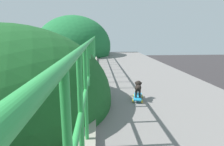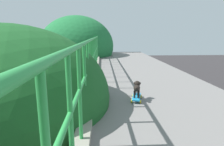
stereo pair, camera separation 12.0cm
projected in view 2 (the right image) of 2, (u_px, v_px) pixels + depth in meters
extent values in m
cylinder|color=green|center=(71.00, 120.00, 1.48)|extent=(0.04, 0.04, 1.09)
cylinder|color=green|center=(80.00, 95.00, 2.08)|extent=(0.04, 0.04, 1.09)
cylinder|color=green|center=(85.00, 81.00, 2.69)|extent=(0.04, 0.04, 1.09)
cylinder|color=green|center=(88.00, 72.00, 3.30)|extent=(0.04, 0.04, 1.09)
cylinder|color=green|center=(90.00, 67.00, 3.91)|extent=(0.04, 0.04, 1.09)
cylinder|color=green|center=(92.00, 62.00, 4.51)|extent=(0.04, 0.04, 1.09)
cylinder|color=green|center=(93.00, 59.00, 5.12)|extent=(0.04, 0.04, 1.09)
cylinder|color=green|center=(94.00, 56.00, 5.73)|extent=(0.04, 0.04, 1.09)
cylinder|color=green|center=(95.00, 54.00, 6.33)|extent=(0.04, 0.04, 1.09)
cylinder|color=green|center=(95.00, 52.00, 6.94)|extent=(0.04, 0.04, 1.09)
cylinder|color=green|center=(96.00, 51.00, 7.55)|extent=(0.04, 0.04, 1.09)
cylinder|color=green|center=(96.00, 50.00, 8.15)|extent=(0.04, 0.04, 1.09)
cylinder|color=green|center=(97.00, 49.00, 8.76)|extent=(0.04, 0.04, 1.09)
cylinder|color=green|center=(97.00, 48.00, 9.37)|extent=(0.04, 0.04, 1.09)
cylinder|color=green|center=(97.00, 47.00, 9.98)|extent=(0.04, 0.04, 1.09)
cylinder|color=green|center=(98.00, 46.00, 10.58)|extent=(0.04, 0.04, 1.09)
cylinder|color=green|center=(98.00, 46.00, 11.19)|extent=(0.04, 0.04, 1.09)
cylinder|color=green|center=(98.00, 45.00, 11.80)|extent=(0.04, 0.04, 1.09)
cylinder|color=green|center=(98.00, 44.00, 12.40)|extent=(0.04, 0.04, 1.09)
cylinder|color=green|center=(98.00, 44.00, 13.01)|extent=(0.04, 0.04, 1.09)
cylinder|color=black|center=(0.00, 133.00, 12.43)|extent=(0.18, 0.69, 0.69)
cube|color=red|center=(42.00, 73.00, 25.22)|extent=(2.48, 10.18, 2.73)
cube|color=black|center=(42.00, 70.00, 25.12)|extent=(2.50, 9.36, 0.70)
cylinder|color=black|center=(58.00, 76.00, 29.01)|extent=(0.28, 0.96, 0.96)
cylinder|color=black|center=(42.00, 76.00, 28.88)|extent=(0.28, 0.96, 0.96)
cylinder|color=black|center=(46.00, 87.00, 22.79)|extent=(0.28, 0.96, 0.96)
cylinder|color=black|center=(26.00, 87.00, 22.67)|extent=(0.28, 0.96, 0.96)
ellipsoid|color=#1B5624|center=(8.00, 99.00, 3.63)|extent=(4.00, 4.00, 2.90)
cylinder|color=brown|center=(79.00, 100.00, 12.78)|extent=(0.46, 0.46, 4.80)
ellipsoid|color=#1F6B36|center=(77.00, 46.00, 12.02)|extent=(4.72, 4.72, 3.89)
cylinder|color=#4D331F|center=(89.00, 71.00, 22.33)|extent=(0.47, 0.47, 5.06)
ellipsoid|color=#2D7C38|center=(88.00, 40.00, 21.57)|extent=(4.27, 4.27, 4.11)
cube|color=#1E93CD|center=(136.00, 97.00, 3.82)|extent=(0.27, 0.50, 0.02)
cylinder|color=yellow|center=(141.00, 97.00, 3.96)|extent=(0.04, 0.07, 0.06)
cylinder|color=yellow|center=(133.00, 96.00, 3.99)|extent=(0.04, 0.07, 0.06)
cylinder|color=yellow|center=(140.00, 102.00, 3.66)|extent=(0.04, 0.07, 0.06)
cylinder|color=yellow|center=(132.00, 101.00, 3.70)|extent=(0.04, 0.07, 0.06)
cylinder|color=black|center=(139.00, 92.00, 3.88)|extent=(0.04, 0.04, 0.14)
cylinder|color=black|center=(135.00, 92.00, 3.89)|extent=(0.04, 0.04, 0.14)
cylinder|color=black|center=(138.00, 95.00, 3.69)|extent=(0.04, 0.04, 0.14)
cylinder|color=black|center=(134.00, 94.00, 3.70)|extent=(0.04, 0.04, 0.14)
ellipsoid|color=black|center=(137.00, 88.00, 3.77)|extent=(0.19, 0.29, 0.12)
sphere|color=black|center=(137.00, 84.00, 3.86)|extent=(0.13, 0.13, 0.13)
ellipsoid|color=#25271E|center=(137.00, 84.00, 3.92)|extent=(0.06, 0.07, 0.04)
sphere|color=black|center=(140.00, 83.00, 3.85)|extent=(0.05, 0.05, 0.05)
sphere|color=black|center=(135.00, 83.00, 3.87)|extent=(0.05, 0.05, 0.05)
sphere|color=black|center=(136.00, 88.00, 3.63)|extent=(0.06, 0.06, 0.06)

